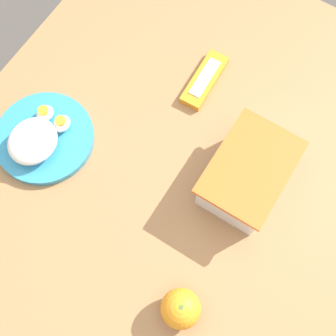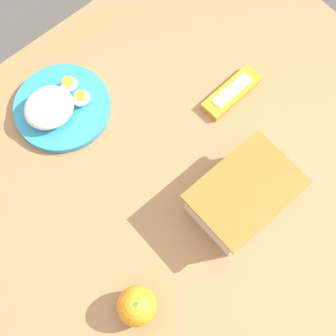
{
  "view_description": "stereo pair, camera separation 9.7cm",
  "coord_description": "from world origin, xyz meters",
  "px_view_note": "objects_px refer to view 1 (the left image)",
  "views": [
    {
      "loc": [
        0.28,
        0.16,
        1.72
      ],
      "look_at": [
        -0.0,
        -0.01,
        0.81
      ],
      "focal_mm": 50.0,
      "sensor_mm": 36.0,
      "label": 1
    },
    {
      "loc": [
        0.22,
        0.24,
        1.72
      ],
      "look_at": [
        -0.0,
        -0.01,
        0.81
      ],
      "focal_mm": 50.0,
      "sensor_mm": 36.0,
      "label": 2
    }
  ],
  "objects_px": {
    "rice_plate": "(41,138)",
    "candy_bar": "(205,80)",
    "food_container": "(247,175)",
    "orange_fruit": "(181,309)"
  },
  "relations": [
    {
      "from": "food_container",
      "to": "candy_bar",
      "type": "distance_m",
      "value": 0.26
    },
    {
      "from": "food_container",
      "to": "rice_plate",
      "type": "relative_size",
      "value": 0.97
    },
    {
      "from": "candy_bar",
      "to": "orange_fruit",
      "type": "bearing_deg",
      "value": 25.26
    },
    {
      "from": "rice_plate",
      "to": "candy_bar",
      "type": "xyz_separation_m",
      "value": [
        -0.32,
        0.22,
        -0.01
      ]
    },
    {
      "from": "orange_fruit",
      "to": "candy_bar",
      "type": "xyz_separation_m",
      "value": [
        -0.46,
        -0.22,
        -0.03
      ]
    },
    {
      "from": "food_container",
      "to": "orange_fruit",
      "type": "height_order",
      "value": "food_container"
    },
    {
      "from": "food_container",
      "to": "candy_bar",
      "type": "bearing_deg",
      "value": -129.99
    },
    {
      "from": "food_container",
      "to": "rice_plate",
      "type": "xyz_separation_m",
      "value": [
        0.15,
        -0.42,
        -0.02
      ]
    },
    {
      "from": "food_container",
      "to": "orange_fruit",
      "type": "xyz_separation_m",
      "value": [
        0.29,
        0.02,
        -0.0
      ]
    },
    {
      "from": "orange_fruit",
      "to": "candy_bar",
      "type": "relative_size",
      "value": 0.5
    }
  ]
}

